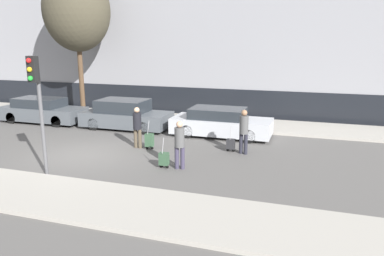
{
  "coord_description": "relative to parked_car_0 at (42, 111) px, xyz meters",
  "views": [
    {
      "loc": [
        8.26,
        -11.89,
        4.32
      ],
      "look_at": [
        3.79,
        1.8,
        0.95
      ],
      "focal_mm": 35.0,
      "sensor_mm": 36.0,
      "label": 1
    }
  ],
  "objects": [
    {
      "name": "ground_plane",
      "position": [
        5.59,
        -4.47,
        -0.63
      ],
      "size": [
        80.0,
        80.0,
        0.0
      ],
      "primitive_type": "plane",
      "color": "#565451"
    },
    {
      "name": "sidewalk_near",
      "position": [
        5.59,
        -8.22,
        -0.57
      ],
      "size": [
        28.0,
        2.5,
        0.12
      ],
      "color": "#A39E93",
      "rests_on": "ground_plane"
    },
    {
      "name": "sidewalk_far",
      "position": [
        5.59,
        2.53,
        -0.57
      ],
      "size": [
        28.0,
        3.0,
        0.12
      ],
      "color": "#A39E93",
      "rests_on": "ground_plane"
    },
    {
      "name": "building_facade",
      "position": [
        5.59,
        5.73,
        5.99
      ],
      "size": [
        28.0,
        2.05,
        13.27
      ],
      "color": "gray",
      "rests_on": "ground_plane"
    },
    {
      "name": "parked_car_0",
      "position": [
        0.0,
        0.0,
        0.0
      ],
      "size": [
        4.63,
        1.72,
        1.33
      ],
      "color": "#4C5156",
      "rests_on": "ground_plane"
    },
    {
      "name": "parked_car_1",
      "position": [
        4.96,
        0.12,
        0.05
      ],
      "size": [
        4.42,
        1.92,
        1.45
      ],
      "color": "#4C5156",
      "rests_on": "ground_plane"
    },
    {
      "name": "parked_car_2",
      "position": [
        9.88,
        0.06,
        -0.01
      ],
      "size": [
        4.55,
        1.82,
        1.31
      ],
      "color": "#B7BABF",
      "rests_on": "ground_plane"
    },
    {
      "name": "pedestrian_left",
      "position": [
        7.11,
        -2.91,
        0.34
      ],
      "size": [
        0.35,
        0.34,
        1.7
      ],
      "rotation": [
        0.0,
        0.0,
        3.04
      ],
      "color": "#4C4233",
      "rests_on": "ground_plane"
    },
    {
      "name": "trolley_left",
      "position": [
        7.65,
        -2.96,
        -0.25
      ],
      "size": [
        0.34,
        0.29,
        1.19
      ],
      "color": "#335138",
      "rests_on": "ground_plane"
    },
    {
      "name": "pedestrian_center",
      "position": [
        9.64,
        -4.82,
        0.33
      ],
      "size": [
        0.35,
        0.34,
        1.68
      ],
      "rotation": [
        0.0,
        0.0,
        0.19
      ],
      "color": "#383347",
      "rests_on": "ground_plane"
    },
    {
      "name": "trolley_center",
      "position": [
        9.1,
        -4.92,
        -0.29
      ],
      "size": [
        0.34,
        0.29,
        1.09
      ],
      "color": "#335138",
      "rests_on": "ground_plane"
    },
    {
      "name": "pedestrian_right",
      "position": [
        11.4,
        -2.39,
        0.37
      ],
      "size": [
        0.34,
        0.34,
        1.75
      ],
      "rotation": [
        0.0,
        0.0,
        -0.26
      ],
      "color": "#23232D",
      "rests_on": "ground_plane"
    },
    {
      "name": "trolley_right",
      "position": [
        10.86,
        -2.25,
        -0.32
      ],
      "size": [
        0.34,
        0.29,
        1.05
      ],
      "color": "#262628",
      "rests_on": "ground_plane"
    },
    {
      "name": "traffic_light",
      "position": [
        5.64,
        -6.82,
        2.13
      ],
      "size": [
        0.28,
        0.47,
        3.87
      ],
      "color": "#515154",
      "rests_on": "ground_plane"
    },
    {
      "name": "bare_tree_near_crossing",
      "position": [
        0.89,
        2.47,
        5.33
      ],
      "size": [
        3.73,
        3.73,
        8.14
      ],
      "color": "#4C3826",
      "rests_on": "sidewalk_far"
    }
  ]
}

